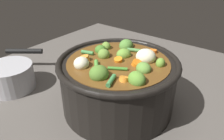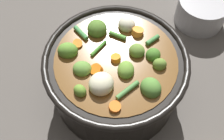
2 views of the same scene
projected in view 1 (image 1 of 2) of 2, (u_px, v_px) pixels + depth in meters
ground_plane at (118, 105)px, 0.62m from camera, size 1.10×1.10×0.00m
cooking_pot at (118, 82)px, 0.58m from camera, size 0.31×0.31×0.17m
wooden_spoon at (120, 51)px, 0.92m from camera, size 0.18×0.22×0.02m
small_saucepan at (11, 76)px, 0.68m from camera, size 0.22×0.21×0.08m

